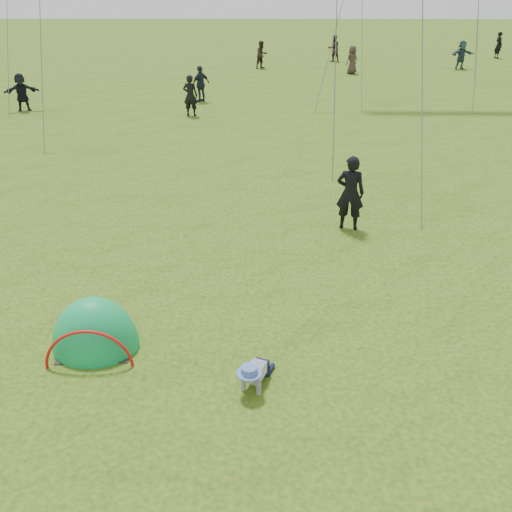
{
  "coord_description": "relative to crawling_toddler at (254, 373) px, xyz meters",
  "views": [
    {
      "loc": [
        -0.3,
        -6.68,
        5.81
      ],
      "look_at": [
        -0.4,
        2.76,
        1.0
      ],
      "focal_mm": 40.0,
      "sensor_mm": 36.0,
      "label": 1
    }
  ],
  "objects": [
    {
      "name": "crowd_person_0",
      "position": [
        -2.99,
        17.94,
        0.6
      ],
      "size": [
        0.69,
        0.51,
        1.73
      ],
      "primitive_type": "imported",
      "rotation": [
        0.0,
        0.0,
        2.98
      ],
      "color": "black",
      "rests_on": "ground"
    },
    {
      "name": "crowd_person_12",
      "position": [
        16.71,
        35.64,
        0.61
      ],
      "size": [
        0.57,
        0.73,
        1.76
      ],
      "primitive_type": "imported",
      "rotation": [
        0.0,
        0.0,
        1.83
      ],
      "color": "black",
      "rests_on": "ground"
    },
    {
      "name": "crawling_toddler",
      "position": [
        0.0,
        0.0,
        0.0
      ],
      "size": [
        0.71,
        0.83,
        0.53
      ],
      "primitive_type": null,
      "rotation": [
        0.0,
        0.0,
        -0.38
      ],
      "color": "black",
      "rests_on": "ground"
    },
    {
      "name": "ground",
      "position": [
        0.4,
        -0.26,
        -0.27
      ],
      "size": [
        140.0,
        140.0,
        0.0
      ],
      "primitive_type": "plane",
      "color": "#1A4B0B"
    },
    {
      "name": "crowd_person_11",
      "position": [
        -10.63,
        18.86,
        0.55
      ],
      "size": [
        1.57,
        1.04,
        1.63
      ],
      "primitive_type": "imported",
      "rotation": [
        0.0,
        0.0,
        0.41
      ],
      "color": "black",
      "rests_on": "ground"
    },
    {
      "name": "crowd_person_8",
      "position": [
        -2.82,
        20.81,
        0.57
      ],
      "size": [
        1.0,
        0.96,
        1.67
      ],
      "primitive_type": "imported",
      "rotation": [
        0.0,
        0.0,
        3.88
      ],
      "color": "#1B2431",
      "rests_on": "ground"
    },
    {
      "name": "crowd_person_1",
      "position": [
        0.06,
        30.94,
        0.56
      ],
      "size": [
        1.02,
        1.0,
        1.66
      ],
      "primitive_type": "imported",
      "rotation": [
        0.0,
        0.0,
        0.67
      ],
      "color": "black",
      "rests_on": "ground"
    },
    {
      "name": "popup_tent",
      "position": [
        -2.71,
        0.99,
        -0.27
      ],
      "size": [
        1.52,
        1.28,
        1.89
      ],
      "primitive_type": "ellipsoid",
      "rotation": [
        0.0,
        0.0,
        0.05
      ],
      "color": "#058C3B",
      "rests_on": "ground"
    },
    {
      "name": "crowd_person_4",
      "position": [
        5.5,
        28.95,
        0.55
      ],
      "size": [
        0.95,
        0.87,
        1.63
      ],
      "primitive_type": "imported",
      "rotation": [
        0.0,
        0.0,
        3.71
      ],
      "color": "#3A2B27",
      "rests_on": "ground"
    },
    {
      "name": "standing_adult",
      "position": [
        2.24,
        6.03,
        0.66
      ],
      "size": [
        0.75,
        0.58,
        1.85
      ],
      "primitive_type": "imported",
      "rotation": [
        0.0,
        0.0,
        2.93
      ],
      "color": "black",
      "rests_on": "ground"
    },
    {
      "name": "crowd_person_7",
      "position": [
        4.95,
        33.97,
        0.59
      ],
      "size": [
        0.98,
        0.86,
        1.71
      ],
      "primitive_type": "imported",
      "rotation": [
        0.0,
        0.0,
        3.43
      ],
      "color": "#2D221B",
      "rests_on": "ground"
    },
    {
      "name": "crowd_person_5",
      "position": [
        12.61,
        30.77,
        0.59
      ],
      "size": [
        1.68,
        0.99,
        1.72
      ],
      "primitive_type": "imported",
      "rotation": [
        0.0,
        0.0,
        0.32
      ],
      "color": "#273E49",
      "rests_on": "ground"
    }
  ]
}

